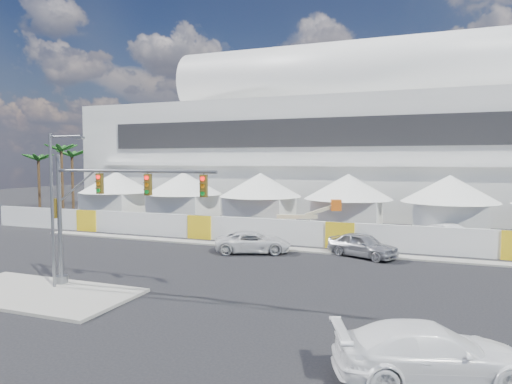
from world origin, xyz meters
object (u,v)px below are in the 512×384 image
at_px(sedan_silver, 362,245).
at_px(traffic_mast, 92,213).
at_px(pickup_near, 431,353).
at_px(boom_lift, 291,228).
at_px(pickup_curb, 253,242).
at_px(streetlight_median, 55,200).
at_px(lot_car_a, 451,235).

xyz_separation_m(sedan_silver, traffic_mast, (-11.96, -13.14, 3.18)).
xyz_separation_m(pickup_near, boom_lift, (-11.17, 22.91, 0.03)).
bearing_deg(pickup_near, sedan_silver, -6.51).
xyz_separation_m(pickup_curb, traffic_mast, (-4.30, -11.87, 3.26)).
bearing_deg(pickup_near, traffic_mast, 54.85).
relative_size(sedan_silver, streetlight_median, 0.63).
distance_m(pickup_near, traffic_mast, 17.17).
bearing_deg(sedan_silver, pickup_curb, 124.19).
xyz_separation_m(traffic_mast, boom_lift, (5.17, 18.69, -3.13)).
xyz_separation_m(sedan_silver, boom_lift, (-6.79, 5.55, 0.05)).
xyz_separation_m(sedan_silver, lot_car_a, (5.98, 7.05, -0.04)).
bearing_deg(pickup_curb, streetlight_median, 133.43).
bearing_deg(streetlight_median, lot_car_a, 46.71).
relative_size(pickup_curb, streetlight_median, 0.69).
bearing_deg(boom_lift, pickup_near, -82.01).
height_order(pickup_near, streetlight_median, streetlight_median).
distance_m(sedan_silver, streetlight_median, 19.82).
xyz_separation_m(lot_car_a, boom_lift, (-12.77, -1.50, 0.10)).
distance_m(sedan_silver, pickup_near, 17.90).
distance_m(sedan_silver, pickup_curb, 7.76).
bearing_deg(boom_lift, pickup_curb, -115.27).
bearing_deg(streetlight_median, pickup_curb, 64.37).
height_order(traffic_mast, streetlight_median, streetlight_median).
distance_m(streetlight_median, boom_lift, 20.91).
height_order(lot_car_a, boom_lift, boom_lift).
height_order(pickup_curb, pickup_near, pickup_near).
bearing_deg(pickup_near, pickup_curb, 16.14).
bearing_deg(traffic_mast, streetlight_median, -158.44).
bearing_deg(pickup_near, lot_car_a, -24.43).
distance_m(pickup_near, boom_lift, 25.49).
bearing_deg(lot_car_a, traffic_mast, 177.56).
bearing_deg(traffic_mast, lot_car_a, 48.37).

